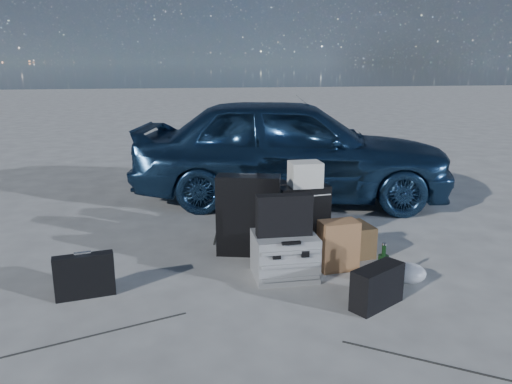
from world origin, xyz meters
The scene contains 16 objects.
ground centered at (0.00, 0.00, 0.00)m, with size 60.00×60.00×0.00m, color beige.
car centered at (0.70, 2.41, 0.62)m, with size 1.47×3.66×1.25m, color navy.
pelican_case centered at (0.12, 0.24, 0.17)m, with size 0.47×0.39×0.34m, color #96999B.
laptop_bag centered at (0.11, 0.22, 0.50)m, with size 0.42×0.11×0.32m, color black.
briefcase centered at (-1.34, 0.14, 0.16)m, with size 0.41×0.09×0.32m, color black.
suitcase_left centered at (-0.08, 0.75, 0.35)m, with size 0.53×0.19×0.69m, color black.
suitcase_right centered at (0.43, 0.85, 0.28)m, with size 0.46×0.17×0.55m, color black.
white_carton centered at (0.44, 0.86, 0.66)m, with size 0.27×0.22×0.22m, color silver.
duffel_bag centered at (0.31, 1.49, 0.16)m, with size 0.63×0.27×0.31m, color black.
flat_box_white centered at (0.32, 1.49, 0.35)m, with size 0.41×0.30×0.07m, color silver.
flat_box_black centered at (0.32, 1.50, 0.41)m, with size 0.27×0.19×0.06m, color black.
kraft_bag centered at (0.57, 0.30, 0.20)m, with size 0.30×0.18×0.40m, color #9D6644.
cardboard_box centered at (0.76, 0.57, 0.13)m, with size 0.36×0.31×0.27m, color olive.
plastic_bag centered at (1.01, -0.03, 0.07)m, with size 0.27×0.23×0.15m, color white.
messenger_bag centered at (0.62, -0.34, 0.14)m, with size 0.41×0.15×0.28m, color black.
green_bottle centered at (0.81, -0.02, 0.15)m, with size 0.08×0.08×0.31m, color black.
Camera 1 is at (-0.72, -3.25, 1.61)m, focal length 35.00 mm.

